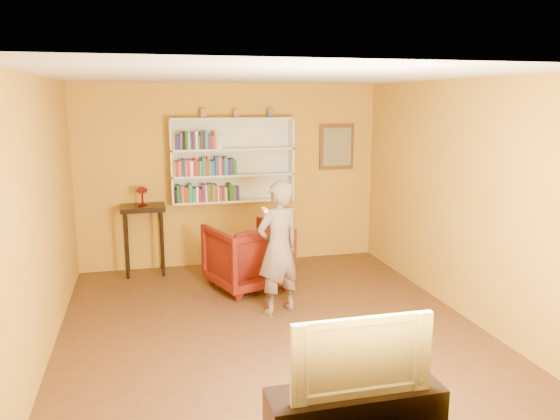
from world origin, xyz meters
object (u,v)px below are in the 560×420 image
at_px(armchair, 248,256).
at_px(television, 357,351).
at_px(bookshelf, 232,160).
at_px(ruby_lustre, 142,192).
at_px(person, 279,248).
at_px(console_table, 143,217).
at_px(tv_cabinet, 355,418).

xyz_separation_m(armchair, television, (0.10, -3.56, 0.31)).
relative_size(bookshelf, armchair, 1.88).
bearing_deg(ruby_lustre, person, -51.29).
xyz_separation_m(console_table, television, (1.42, -4.50, -0.08)).
distance_m(ruby_lustre, tv_cabinet, 4.82).
height_order(ruby_lustre, television, ruby_lustre).
distance_m(bookshelf, tv_cabinet, 4.86).
bearing_deg(armchair, television, 73.09).
bearing_deg(television, bookshelf, 91.47).
bearing_deg(bookshelf, armchair, -89.47).
bearing_deg(person, tv_cabinet, 66.11).
height_order(bookshelf, console_table, bookshelf).
bearing_deg(armchair, person, 82.80).
relative_size(bookshelf, ruby_lustre, 6.67).
bearing_deg(console_table, ruby_lustre, -53.13).
bearing_deg(television, ruby_lustre, 107.63).
height_order(tv_cabinet, television, television).
distance_m(tv_cabinet, television, 0.52).
bearing_deg(ruby_lustre, console_table, 126.87).
height_order(bookshelf, television, bookshelf).
xyz_separation_m(console_table, armchair, (1.32, -0.94, -0.39)).
distance_m(armchair, television, 3.58).
distance_m(console_table, armchair, 1.67).
height_order(bookshelf, person, bookshelf).
relative_size(armchair, person, 0.61).
height_order(armchair, television, television).
bearing_deg(bookshelf, television, -88.68).
bearing_deg(ruby_lustre, armchair, -35.41).
relative_size(console_table, tv_cabinet, 0.79).
bearing_deg(console_table, bookshelf, 6.95).
bearing_deg(tv_cabinet, console_table, 107.48).
distance_m(ruby_lustre, television, 4.74).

